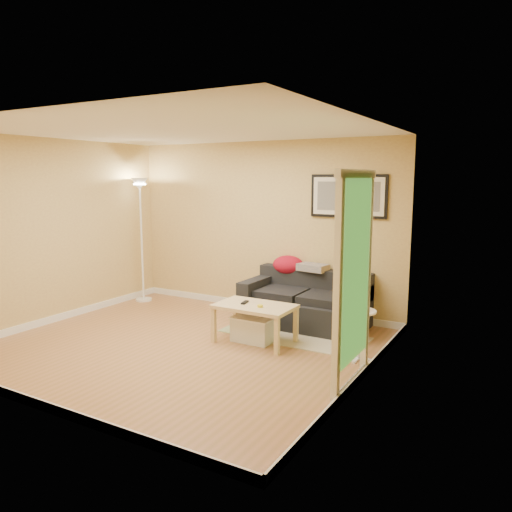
{
  "coord_description": "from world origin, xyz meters",
  "views": [
    {
      "loc": [
        3.69,
        -4.62,
        2.05
      ],
      "look_at": [
        0.55,
        0.85,
        1.05
      ],
      "focal_mm": 34.65,
      "sensor_mm": 36.0,
      "label": 1
    }
  ],
  "objects_px": {
    "sofa": "(305,299)",
    "book_stack": "(359,307)",
    "coffee_table": "(255,324)",
    "floor_lamp": "(142,243)",
    "side_table": "(359,335)",
    "storage_bin": "(254,328)"
  },
  "relations": [
    {
      "from": "sofa",
      "to": "book_stack",
      "type": "height_order",
      "value": "sofa"
    },
    {
      "from": "coffee_table",
      "to": "floor_lamp",
      "type": "distance_m",
      "value": 2.94
    },
    {
      "from": "side_table",
      "to": "book_stack",
      "type": "bearing_deg",
      "value": 135.15
    },
    {
      "from": "coffee_table",
      "to": "side_table",
      "type": "distance_m",
      "value": 1.32
    },
    {
      "from": "coffee_table",
      "to": "book_stack",
      "type": "bearing_deg",
      "value": -5.52
    },
    {
      "from": "sofa",
      "to": "side_table",
      "type": "xyz_separation_m",
      "value": [
        1.08,
        -0.89,
        -0.09
      ]
    },
    {
      "from": "storage_bin",
      "to": "side_table",
      "type": "height_order",
      "value": "side_table"
    },
    {
      "from": "coffee_table",
      "to": "storage_bin",
      "type": "xyz_separation_m",
      "value": [
        -0.04,
        0.04,
        -0.08
      ]
    },
    {
      "from": "storage_bin",
      "to": "floor_lamp",
      "type": "bearing_deg",
      "value": 161.84
    },
    {
      "from": "storage_bin",
      "to": "book_stack",
      "type": "bearing_deg",
      "value": 1.75
    },
    {
      "from": "sofa",
      "to": "coffee_table",
      "type": "xyz_separation_m",
      "value": [
        -0.24,
        -0.97,
        -0.13
      ]
    },
    {
      "from": "coffee_table",
      "to": "floor_lamp",
      "type": "xyz_separation_m",
      "value": [
        -2.7,
        0.92,
        0.73
      ]
    },
    {
      "from": "coffee_table",
      "to": "storage_bin",
      "type": "height_order",
      "value": "coffee_table"
    },
    {
      "from": "sofa",
      "to": "book_stack",
      "type": "relative_size",
      "value": 7.97
    },
    {
      "from": "sofa",
      "to": "floor_lamp",
      "type": "distance_m",
      "value": 3.0
    },
    {
      "from": "sofa",
      "to": "floor_lamp",
      "type": "xyz_separation_m",
      "value": [
        -2.94,
        -0.05,
        0.6
      ]
    },
    {
      "from": "sofa",
      "to": "coffee_table",
      "type": "bearing_deg",
      "value": -104.0
    },
    {
      "from": "coffee_table",
      "to": "floor_lamp",
      "type": "relative_size",
      "value": 0.47
    },
    {
      "from": "coffee_table",
      "to": "book_stack",
      "type": "distance_m",
      "value": 1.37
    },
    {
      "from": "sofa",
      "to": "coffee_table",
      "type": "relative_size",
      "value": 1.75
    },
    {
      "from": "storage_bin",
      "to": "book_stack",
      "type": "height_order",
      "value": "book_stack"
    },
    {
      "from": "storage_bin",
      "to": "side_table",
      "type": "xyz_separation_m",
      "value": [
        1.36,
        0.03,
        0.13
      ]
    }
  ]
}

